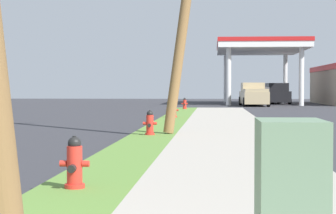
{
  "coord_description": "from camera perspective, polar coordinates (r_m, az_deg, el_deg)",
  "views": [
    {
      "loc": [
        2.55,
        -3.68,
        1.55
      ],
      "look_at": [
        1.14,
        15.17,
        0.95
      ],
      "focal_mm": 65.35,
      "sensor_mm": 36.0,
      "label": 1
    }
  ],
  "objects": [
    {
      "name": "fire_hydrant_nearest",
      "position": [
        8.82,
        -8.72,
        -5.4
      ],
      "size": [
        0.42,
        0.37,
        0.74
      ],
      "color": "red",
      "rests_on": "grass_verge"
    },
    {
      "name": "fire_hydrant_second",
      "position": [
        18.47,
        -1.7,
        -1.61
      ],
      "size": [
        0.42,
        0.38,
        0.74
      ],
      "color": "red",
      "rests_on": "grass_verge"
    },
    {
      "name": "fire_hydrant_third",
      "position": [
        29.27,
        0.57,
        -0.34
      ],
      "size": [
        0.42,
        0.37,
        0.74
      ],
      "color": "red",
      "rests_on": "grass_verge"
    },
    {
      "name": "fire_hydrant_fourth",
      "position": [
        40.91,
        1.57,
        0.28
      ],
      "size": [
        0.42,
        0.38,
        0.74
      ],
      "color": "red",
      "rests_on": "grass_verge"
    },
    {
      "name": "gas_station_canopy",
      "position": [
        59.37,
        14.52,
        2.89
      ],
      "size": [
        15.03,
        14.74,
        5.82
      ],
      "color": "silver",
      "rests_on": "ground"
    },
    {
      "name": "car_white_by_near_pump",
      "position": [
        62.13,
        9.36,
        1.04
      ],
      "size": [
        2.13,
        4.58,
        1.57
      ],
      "color": "white",
      "rests_on": "ground"
    },
    {
      "name": "car_navy_by_far_pump",
      "position": [
        55.0,
        8.11,
        0.94
      ],
      "size": [
        1.95,
        4.5,
        1.57
      ],
      "color": "navy",
      "rests_on": "ground"
    },
    {
      "name": "truck_black_at_forecourt",
      "position": [
        58.66,
        9.94,
        1.18
      ],
      "size": [
        2.59,
        5.57,
        1.97
      ],
      "color": "black",
      "rests_on": "ground"
    },
    {
      "name": "truck_tan_on_apron",
      "position": [
        51.7,
        7.99,
        1.1
      ],
      "size": [
        2.31,
        5.47,
        1.97
      ],
      "color": "tan",
      "rests_on": "ground"
    }
  ]
}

